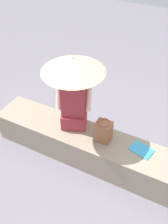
{
  "coord_description": "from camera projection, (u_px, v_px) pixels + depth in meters",
  "views": [
    {
      "loc": [
        0.95,
        -2.16,
        2.99
      ],
      "look_at": [
        -0.18,
        0.05,
        0.82
      ],
      "focal_mm": 40.37,
      "sensor_mm": 36.0,
      "label": 1
    }
  ],
  "objects": [
    {
      "name": "stone_bench",
      "position": [
        94.0,
        149.0,
        3.59
      ],
      "size": [
        3.02,
        0.54,
        0.47
      ],
      "primitive_type": "cube",
      "color": "gray",
      "rests_on": "ground"
    },
    {
      "name": "magazine",
      "position": [
        141.0,
        150.0,
        3.26
      ],
      "size": [
        0.32,
        0.26,
        0.01
      ],
      "primitive_type": "cube",
      "rotation": [
        0.0,
        0.0,
        -0.23
      ],
      "color": "#339ED1",
      "rests_on": "stone_bench"
    },
    {
      "name": "parasol",
      "position": [
        73.0,
        65.0,
        2.88
      ],
      "size": [
        0.77,
        0.77,
        1.15
      ],
      "color": "#B7B7BC",
      "rests_on": "stone_bench"
    },
    {
      "name": "person_seated",
      "position": [
        74.0,
        104.0,
        3.36
      ],
      "size": [
        0.51,
        0.38,
        0.9
      ],
      "color": "#992D38",
      "rests_on": "stone_bench"
    },
    {
      "name": "ground_plane",
      "position": [
        93.0,
        159.0,
        3.74
      ],
      "size": [
        14.0,
        14.0,
        0.0
      ],
      "primitive_type": "plane",
      "color": "slate"
    },
    {
      "name": "handbag_black",
      "position": [
        103.0,
        131.0,
        3.3
      ],
      "size": [
        0.21,
        0.16,
        0.33
      ],
      "color": "brown",
      "rests_on": "stone_bench"
    }
  ]
}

